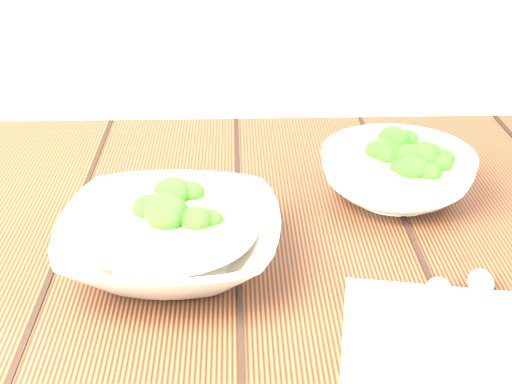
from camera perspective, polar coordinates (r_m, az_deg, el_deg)
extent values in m
cube|color=black|center=(0.81, 0.08, -6.00)|extent=(1.20, 0.80, 0.04)
imported|color=silver|center=(0.77, -6.85, -3.91)|extent=(0.25, 0.25, 0.06)
cylinder|color=#9D8746|center=(0.76, -6.93, -2.70)|extent=(0.19, 0.19, 0.00)
ellipsoid|color=#277419|center=(0.76, -5.23, -1.99)|extent=(0.04, 0.04, 0.03)
ellipsoid|color=#277419|center=(0.79, -6.70, -0.85)|extent=(0.04, 0.04, 0.03)
ellipsoid|color=#277419|center=(0.78, -10.68, -1.66)|extent=(0.04, 0.04, 0.03)
ellipsoid|color=#277419|center=(0.74, -8.40, -3.16)|extent=(0.04, 0.04, 0.03)
ellipsoid|color=#277419|center=(0.72, -5.17, -3.67)|extent=(0.04, 0.04, 0.03)
imported|color=silver|center=(0.91, 11.17, 1.36)|extent=(0.24, 0.24, 0.06)
cylinder|color=#9D8746|center=(0.91, 11.29, 2.51)|extent=(0.15, 0.15, 0.00)
ellipsoid|color=#277419|center=(0.91, 12.38, 3.00)|extent=(0.03, 0.03, 0.03)
ellipsoid|color=#277419|center=(0.93, 12.03, 3.55)|extent=(0.03, 0.03, 0.03)
ellipsoid|color=#277419|center=(0.94, 10.43, 3.98)|extent=(0.03, 0.03, 0.03)
ellipsoid|color=#277419|center=(0.91, 10.08, 3.25)|extent=(0.03, 0.03, 0.03)
ellipsoid|color=#277419|center=(0.90, 9.06, 2.88)|extent=(0.03, 0.03, 0.03)
ellipsoid|color=#277419|center=(0.87, 9.22, 2.01)|extent=(0.03, 0.03, 0.03)
ellipsoid|color=#277419|center=(0.88, 11.30, 2.12)|extent=(0.03, 0.03, 0.03)
ellipsoid|color=#277419|center=(0.88, 12.95, 1.87)|extent=(0.03, 0.03, 0.03)
ellipsoid|color=#277419|center=(0.90, 14.61, 2.30)|extent=(0.03, 0.03, 0.03)
torus|color=black|center=(0.86, -2.83, -1.30)|extent=(0.15, 0.15, 0.03)
cube|color=beige|center=(0.68, 15.62, -11.62)|extent=(0.23, 0.20, 0.01)
cylinder|color=#9C9989|center=(0.67, 14.58, -11.40)|extent=(0.04, 0.13, 0.01)
ellipsoid|color=#9C9989|center=(0.73, 14.45, -7.63)|extent=(0.04, 0.05, 0.01)
cylinder|color=#9C9989|center=(0.69, 17.48, -10.38)|extent=(0.05, 0.12, 0.01)
ellipsoid|color=#9C9989|center=(0.76, 17.53, -6.86)|extent=(0.04, 0.05, 0.01)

